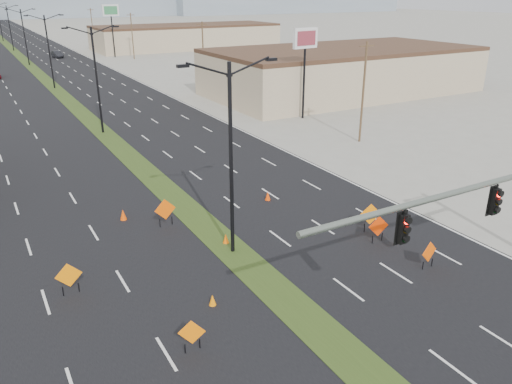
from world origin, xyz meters
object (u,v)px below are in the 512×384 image
construction_sign_2 (165,210)px  construction_sign_3 (378,227)px  streetlight_2 (49,50)px  cone_0 (212,300)px  pole_sign_east_near (305,45)px  streetlight_3 (24,35)px  car_mid (57,54)px  construction_sign_0 (192,333)px  cone_2 (226,239)px  streetlight_1 (97,77)px  pole_sign_east_far (111,14)px  cone_3 (123,215)px  construction_sign_4 (429,253)px  construction_sign_5 (370,215)px  cone_1 (268,196)px  streetlight_0 (231,156)px  construction_sign_1 (69,276)px  streetlight_4 (10,27)px  streetlight_5 (0,21)px

construction_sign_2 → construction_sign_3: construction_sign_2 is taller
streetlight_2 → cone_0: size_ratio=18.26×
pole_sign_east_near → streetlight_3: bearing=102.2°
streetlight_2 → car_mid: (6.65, 37.30, -4.74)m
car_mid → construction_sign_0: size_ratio=2.92×
streetlight_3 → construction_sign_0: 90.58m
construction_sign_3 → pole_sign_east_near: 30.20m
construction_sign_0 → cone_2: 8.96m
construction_sign_2 → construction_sign_3: (9.49, -7.83, -0.08)m
car_mid → streetlight_1: bearing=-103.7°
streetlight_1 → pole_sign_east_far: size_ratio=0.95×
cone_3 → pole_sign_east_near: (24.67, 16.34, 7.42)m
construction_sign_4 → construction_sign_2: bearing=123.0°
pole_sign_east_near → construction_sign_3: bearing=-123.3°
construction_sign_5 → cone_1: (-2.79, 6.88, -0.69)m
streetlight_0 → cone_0: 7.17m
construction_sign_2 → cone_3: 2.97m
streetlight_2 → streetlight_1: bearing=-90.0°
construction_sign_3 → pole_sign_east_near: pole_sign_east_near is taller
streetlight_0 → construction_sign_2: (-2.00, 4.79, -4.40)m
cone_1 → cone_0: bearing=-132.5°
construction_sign_0 → pole_sign_east_far: bearing=99.6°
streetlight_2 → construction_sign_5: streetlight_2 is taller
construction_sign_1 → construction_sign_2: 7.89m
car_mid → construction_sign_2: bearing=-103.5°
streetlight_1 → streetlight_4: (0.00, 84.00, 0.00)m
streetlight_2 → construction_sign_4: bearing=-82.9°
construction_sign_2 → construction_sign_4: size_ratio=1.16×
streetlight_3 → cone_1: bearing=-86.2°
streetlight_0 → streetlight_3: 84.00m
streetlight_0 → pole_sign_east_far: pole_sign_east_far is taller
construction_sign_3 → construction_sign_4: 3.39m
streetlight_0 → construction_sign_3: 9.24m
construction_sign_4 → pole_sign_east_far: bearing=76.1°
cone_3 → construction_sign_2: bearing=-46.9°
construction_sign_5 → cone_1: construction_sign_5 is taller
construction_sign_4 → construction_sign_1: bearing=149.9°
cone_3 → pole_sign_east_near: size_ratio=0.07×
streetlight_3 → construction_sign_1: streetlight_3 is taller
construction_sign_2 → cone_1: 7.34m
construction_sign_4 → cone_3: (-11.72, 13.32, -0.53)m
cone_0 → streetlight_3: bearing=88.0°
streetlight_2 → pole_sign_east_far: pole_sign_east_far is taller
construction_sign_1 → cone_2: construction_sign_1 is taller
cone_2 → pole_sign_east_near: bearing=47.2°
cone_1 → pole_sign_east_near: 24.90m
car_mid → streetlight_4: bearing=101.7°
streetlight_5 → construction_sign_3: size_ratio=6.25×
streetlight_2 → cone_2: 55.23m
construction_sign_3 → streetlight_2: bearing=110.6°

